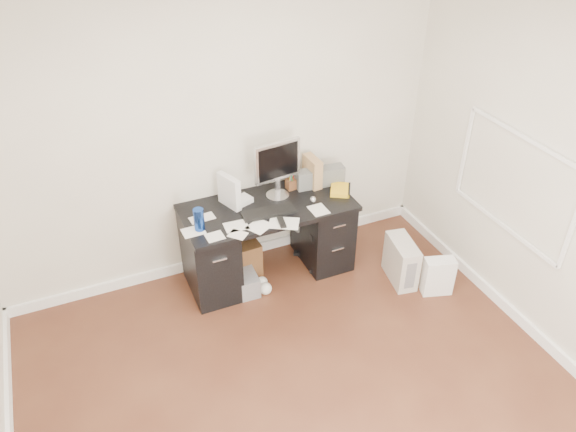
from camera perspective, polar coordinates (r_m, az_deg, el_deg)
name	(u,v)px	position (r m, az deg, el deg)	size (l,w,h in m)	color
ground	(317,421)	(4.22, 2.97, -20.09)	(4.00, 4.00, 0.00)	#462216
room_shell	(329,227)	(3.07, 4.18, -1.13)	(4.02, 4.02, 2.71)	beige
desk	(268,238)	(5.09, -2.02, -2.24)	(1.50, 0.70, 0.75)	black
loose_papers	(248,214)	(4.79, -4.09, 0.23)	(1.10, 0.60, 0.00)	silver
lcd_monitor	(277,170)	(4.87, -1.10, 4.72)	(0.43, 0.25, 0.55)	#BCBDC1
keyboard	(269,212)	(4.78, -1.98, 0.39)	(0.46, 0.16, 0.03)	black
computer_mouse	(313,200)	(4.92, 2.56, 1.68)	(0.06, 0.06, 0.06)	#BCBDC1
travel_mug	(199,220)	(4.60, -9.03, -0.36)	(0.09, 0.09, 0.19)	#153A96
white_binder	(229,191)	(4.84, -6.00, 2.51)	(0.12, 0.25, 0.29)	silver
magazine_file	(312,171)	(5.13, 2.49, 4.55)	(0.12, 0.24, 0.28)	#916B46
pen_cup	(291,178)	(5.07, 0.28, 3.93)	(0.10, 0.10, 0.24)	#533117
yellow_book	(340,190)	(5.10, 5.33, 2.66)	(0.17, 0.22, 0.04)	yellow
paper_remote	(284,222)	(4.66, -0.41, -0.63)	(0.25, 0.20, 0.02)	silver
office_chair	(325,219)	(5.23, 3.73, -0.34)	(0.52, 0.52, 0.92)	#585B58
pc_tower	(401,261)	(5.23, 11.43, -4.51)	(0.19, 0.42, 0.42)	beige
shopping_bag	(438,276)	(5.18, 15.00, -5.92)	(0.27, 0.19, 0.36)	white
wicker_basket	(238,257)	(5.25, -5.15, -4.14)	(0.36, 0.36, 0.36)	#4A2916
desk_printer	(238,285)	(5.07, -5.05, -6.96)	(0.33, 0.27, 0.20)	slate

